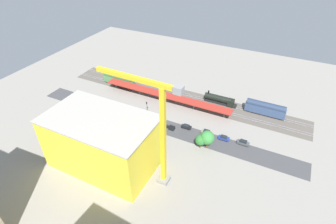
{
  "coord_description": "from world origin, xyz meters",
  "views": [
    {
      "loc": [
        -42.58,
        79.35,
        69.32
      ],
      "look_at": [
        -4.98,
        2.27,
        7.96
      ],
      "focal_mm": 28.25,
      "sensor_mm": 36.0,
      "label": 1
    }
  ],
  "objects": [
    {
      "name": "parked_car_3",
      "position": [
        -11.96,
        -0.74,
        0.71
      ],
      "size": [
        4.25,
        1.89,
        1.58
      ],
      "color": "black",
      "rests_on": "ground"
    },
    {
      "name": "street_tree_1",
      "position": [
        -23.35,
        6.83,
        5.02
      ],
      "size": [
        5.3,
        5.3,
        7.69
      ],
      "color": "brown",
      "rests_on": "ground"
    },
    {
      "name": "box_truck_1",
      "position": [
        6.6,
        12.9,
        1.78
      ],
      "size": [
        9.07,
        3.03,
        3.68
      ],
      "color": "black",
      "rests_on": "ground"
    },
    {
      "name": "locomotive",
      "position": [
        -19.14,
        -24.93,
        1.89
      ],
      "size": [
        15.34,
        3.13,
        5.32
      ],
      "color": "black",
      "rests_on": "ground"
    },
    {
      "name": "traffic_light",
      "position": [
        7.76,
        -2.62,
        4.12
      ],
      "size": [
        0.5,
        0.36,
        6.17
      ],
      "color": "#333333",
      "rests_on": "ground"
    },
    {
      "name": "street_tree_0",
      "position": [
        -21.26,
        7.97,
        3.95
      ],
      "size": [
        4.18,
        4.18,
        6.06
      ],
      "color": "brown",
      "rests_on": "ground"
    },
    {
      "name": "street_asphalt",
      "position": [
        0.0,
        2.36,
        0.0
      ],
      "size": [
        119.44,
        9.77,
        0.01
      ],
      "primitive_type": "cube",
      "rotation": [
        0.0,
        0.0,
        -0.01
      ],
      "color": "#424244",
      "rests_on": "ground"
    },
    {
      "name": "parked_car_1",
      "position": [
        -27.96,
        -0.58,
        0.76
      ],
      "size": [
        4.38,
        1.93,
        1.69
      ],
      "color": "black",
      "rests_on": "ground"
    },
    {
      "name": "parked_car_0",
      "position": [
        -35.42,
        -1.15,
        0.83
      ],
      "size": [
        4.69,
        1.85,
        1.87
      ],
      "color": "black",
      "rests_on": "ground"
    },
    {
      "name": "street_tree_3",
      "position": [
        18.64,
        8.27,
        5.02
      ],
      "size": [
        4.88,
        4.88,
        7.48
      ],
      "color": "brown",
      "rests_on": "ground"
    },
    {
      "name": "parked_car_2",
      "position": [
        -20.7,
        -0.82,
        0.81
      ],
      "size": [
        4.25,
        1.96,
        1.84
      ],
      "color": "black",
      "rests_on": "ground"
    },
    {
      "name": "passenger_coach",
      "position": [
        -39.3,
        -24.93,
        3.22
      ],
      "size": [
        17.24,
        3.28,
        6.14
      ],
      "color": "black",
      "rests_on": "ground"
    },
    {
      "name": "ground_plane",
      "position": [
        0.0,
        0.0,
        0.0
      ],
      "size": [
        191.02,
        191.02,
        0.0
      ],
      "primitive_type": "plane",
      "color": "gray",
      "rests_on": "ground"
    },
    {
      "name": "street_tree_2",
      "position": [
        22.81,
        7.76,
        4.24
      ],
      "size": [
        4.97,
        4.97,
        6.74
      ],
      "color": "brown",
      "rests_on": "ground"
    },
    {
      "name": "tower_crane",
      "position": [
        -13.87,
        27.84,
        21.89
      ],
      "size": [
        26.58,
        3.6,
        37.03
      ],
      "color": "gray",
      "rests_on": "ground"
    },
    {
      "name": "box_truck_0",
      "position": [
        18.45,
        13.28,
        1.64
      ],
      "size": [
        9.62,
        2.69,
        3.33
      ],
      "color": "black",
      "rests_on": "ground"
    },
    {
      "name": "track_rails",
      "position": [
        0.0,
        -21.92,
        0.18
      ],
      "size": [
        119.38,
        8.35,
        0.12
      ],
      "color": "#9E9EA8",
      "rests_on": "ground"
    },
    {
      "name": "street_tree_4",
      "position": [
        -23.68,
        6.53,
        4.75
      ],
      "size": [
        4.18,
        4.18,
        6.87
      ],
      "color": "brown",
      "rests_on": "ground"
    },
    {
      "name": "construction_building",
      "position": [
        6.18,
        29.46,
        9.52
      ],
      "size": [
        35.38,
        21.02,
        19.04
      ],
      "primitive_type": "cube",
      "rotation": [
        0.0,
        0.0,
        -0.01
      ],
      "color": "yellow",
      "rests_on": "ground"
    },
    {
      "name": "construction_roof_slab",
      "position": [
        6.18,
        29.46,
        19.24
      ],
      "size": [
        35.99,
        21.62,
        0.4
      ],
      "primitive_type": "cube",
      "rotation": [
        0.0,
        0.0,
        -0.01
      ],
      "color": "#ADA89E",
      "rests_on": "construction_building"
    },
    {
      "name": "platform_canopy_near",
      "position": [
        4.56,
        -14.69,
        3.8
      ],
      "size": [
        63.49,
        5.26,
        4.03
      ],
      "color": "#A82D23",
      "rests_on": "ground"
    },
    {
      "name": "rail_bed",
      "position": [
        0.0,
        -21.92,
        0.0
      ],
      "size": [
        119.47,
        14.79,
        0.01
      ],
      "primitive_type": "cube",
      "rotation": [
        0.0,
        0.0,
        -0.01
      ],
      "color": "#5B544C",
      "rests_on": "ground"
    },
    {
      "name": "freight_coach_far",
      "position": [
        33.83,
        -18.91,
        3.1
      ],
      "size": [
        17.49,
        3.26,
        5.94
      ],
      "color": "black",
      "rests_on": "ground"
    }
  ]
}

